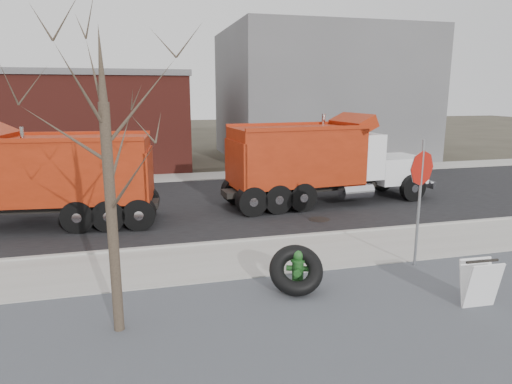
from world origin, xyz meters
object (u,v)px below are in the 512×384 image
object	(u,v)px
truck_tire	(296,270)
dump_truck_red_a	(321,159)
dump_truck_red_b	(46,176)
stop_sign	(421,183)
sandwich_board	(480,283)
fire_hydrant	(298,270)

from	to	relation	value
truck_tire	dump_truck_red_a	xyz separation A→B (m)	(3.56, 7.32, 1.19)
truck_tire	dump_truck_red_b	world-z (taller)	dump_truck_red_b
truck_tire	stop_sign	size ratio (longest dim) A/B	0.43
dump_truck_red_b	truck_tire	bearing A→B (deg)	137.97
stop_sign	dump_truck_red_a	xyz separation A→B (m)	(0.27, 6.66, -0.39)
stop_sign	sandwich_board	world-z (taller)	stop_sign
truck_tire	dump_truck_red_a	world-z (taller)	dump_truck_red_a
stop_sign	dump_truck_red_b	bearing A→B (deg)	149.01
stop_sign	dump_truck_red_a	size ratio (longest dim) A/B	0.37
sandwich_board	dump_truck_red_b	size ratio (longest dim) A/B	0.13
stop_sign	dump_truck_red_a	world-z (taller)	dump_truck_red_a
fire_hydrant	stop_sign	size ratio (longest dim) A/B	0.29
truck_tire	sandwich_board	xyz separation A→B (m)	(3.22, -1.58, 0.01)
sandwich_board	dump_truck_red_b	distance (m)	12.30
truck_tire	stop_sign	world-z (taller)	stop_sign
fire_hydrant	sandwich_board	world-z (taller)	sandwich_board
dump_truck_red_a	dump_truck_red_b	distance (m)	9.46
dump_truck_red_b	sandwich_board	bearing A→B (deg)	144.36
fire_hydrant	sandwich_board	bearing A→B (deg)	-6.58
fire_hydrant	stop_sign	world-z (taller)	stop_sign
sandwich_board	dump_truck_red_a	size ratio (longest dim) A/B	0.12
fire_hydrant	sandwich_board	distance (m)	3.58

